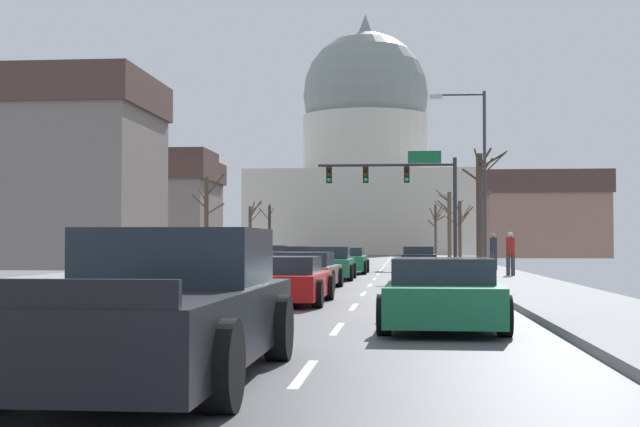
# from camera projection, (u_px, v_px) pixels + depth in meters

# --- Properties ---
(ground) EXTENTS (20.00, 180.00, 0.20)m
(ground) POSITION_uv_depth(u_px,v_px,m) (296.00, 275.00, 39.53)
(ground) COLOR #4C4C52
(signal_gantry) EXTENTS (7.91, 0.41, 6.53)m
(signal_gantry) POSITION_uv_depth(u_px,v_px,m) (404.00, 183.00, 52.07)
(signal_gantry) COLOR #28282D
(signal_gantry) RESTS_ON ground
(street_lamp_right) EXTENTS (2.46, 0.24, 7.94)m
(street_lamp_right) POSITION_uv_depth(u_px,v_px,m) (477.00, 164.00, 39.95)
(street_lamp_right) COLOR #333338
(street_lamp_right) RESTS_ON ground
(capitol_building) EXTENTS (28.22, 21.83, 30.75)m
(capitol_building) POSITION_uv_depth(u_px,v_px,m) (366.00, 163.00, 116.59)
(capitol_building) COLOR beige
(capitol_building) RESTS_ON ground
(sedan_near_00) EXTENTS (2.02, 4.58, 1.23)m
(sedan_near_00) POSITION_uv_depth(u_px,v_px,m) (418.00, 258.00, 48.86)
(sedan_near_00) COLOR black
(sedan_near_00) RESTS_ON ground
(sedan_near_01) EXTENTS (2.03, 4.30, 1.20)m
(sedan_near_01) POSITION_uv_depth(u_px,v_px,m) (346.00, 261.00, 42.31)
(sedan_near_01) COLOR #1E7247
(sedan_near_01) RESTS_ON ground
(sedan_near_02) EXTENTS (1.97, 4.48, 1.28)m
(sedan_near_02) POSITION_uv_depth(u_px,v_px,m) (330.00, 264.00, 35.45)
(sedan_near_02) COLOR #1E7247
(sedan_near_02) RESTS_ON ground
(sedan_near_03) EXTENTS (2.09, 4.46, 1.15)m
(sedan_near_03) POSITION_uv_depth(u_px,v_px,m) (306.00, 271.00, 28.22)
(sedan_near_03) COLOR #6B6056
(sedan_near_03) RESTS_ON ground
(sedan_near_04) EXTENTS (2.10, 4.53, 1.12)m
(sedan_near_04) POSITION_uv_depth(u_px,v_px,m) (284.00, 281.00, 21.50)
(sedan_near_04) COLOR #B71414
(sedan_near_04) RESTS_ON ground
(sedan_near_05) EXTENTS (2.15, 4.57, 1.18)m
(sedan_near_05) POSITION_uv_depth(u_px,v_px,m) (442.00, 294.00, 15.43)
(sedan_near_05) COLOR #1E7247
(sedan_near_05) RESTS_ON ground
(pickup_truck_near_06) EXTENTS (2.36, 5.79, 1.60)m
(pickup_truck_near_06) POSITION_uv_depth(u_px,v_px,m) (162.00, 311.00, 9.70)
(pickup_truck_near_06) COLOR black
(pickup_truck_near_06) RESTS_ON ground
(sedan_oncoming_00) EXTENTS (2.19, 4.49, 1.20)m
(sedan_oncoming_00) POSITION_uv_depth(u_px,v_px,m) (298.00, 256.00, 56.55)
(sedan_oncoming_00) COLOR #B71414
(sedan_oncoming_00) RESTS_ON ground
(sedan_oncoming_01) EXTENTS (2.03, 4.61, 1.21)m
(sedan_oncoming_01) POSITION_uv_depth(u_px,v_px,m) (275.00, 254.00, 70.12)
(sedan_oncoming_01) COLOR #6B6056
(sedan_oncoming_01) RESTS_ON ground
(flank_building_00) EXTENTS (13.94, 8.96, 7.81)m
(flank_building_00) POSITION_uv_depth(u_px,v_px,m) (128.00, 210.00, 71.87)
(flank_building_00) COLOR slate
(flank_building_00) RESTS_ON ground
(flank_building_01) EXTENTS (12.05, 9.74, 10.87)m
(flank_building_01) POSITION_uv_depth(u_px,v_px,m) (47.00, 171.00, 51.94)
(flank_building_01) COLOR slate
(flank_building_01) RESTS_ON ground
(flank_building_02) EXTENTS (10.00, 7.34, 10.22)m
(flank_building_02) POSITION_uv_depth(u_px,v_px,m) (160.00, 204.00, 87.64)
(flank_building_02) COLOR #8C6656
(flank_building_02) RESTS_ON ground
(flank_building_03) EXTENTS (11.41, 8.86, 8.09)m
(flank_building_03) POSITION_uv_depth(u_px,v_px,m) (544.00, 214.00, 86.77)
(flank_building_03) COLOR #8C6656
(flank_building_03) RESTS_ON ground
(bare_tree_00) EXTENTS (2.32, 1.90, 5.47)m
(bare_tree_00) POSITION_uv_depth(u_px,v_px,m) (449.00, 223.00, 72.12)
(bare_tree_00) COLOR brown
(bare_tree_00) RESTS_ON ground
(bare_tree_01) EXTENTS (1.51, 2.24, 5.19)m
(bare_tree_01) POSITION_uv_depth(u_px,v_px,m) (269.00, 229.00, 92.46)
(bare_tree_01) COLOR #423328
(bare_tree_01) RESTS_ON ground
(bare_tree_02) EXTENTS (1.82, 1.74, 5.18)m
(bare_tree_02) POSITION_uv_depth(u_px,v_px,m) (436.00, 226.00, 91.58)
(bare_tree_02) COLOR brown
(bare_tree_02) RESTS_ON ground
(bare_tree_03) EXTENTS (1.19, 2.19, 4.84)m
(bare_tree_03) POSITION_uv_depth(u_px,v_px,m) (251.00, 228.00, 75.64)
(bare_tree_03) COLOR brown
(bare_tree_03) RESTS_ON ground
(bare_tree_04) EXTENTS (1.97, 2.44, 4.57)m
(bare_tree_04) POSITION_uv_depth(u_px,v_px,m) (460.00, 228.00, 67.18)
(bare_tree_04) COLOR #4C3D2D
(bare_tree_04) RESTS_ON ground
(bare_tree_05) EXTENTS (2.06, 2.02, 5.81)m
(bare_tree_05) POSITION_uv_depth(u_px,v_px,m) (207.00, 216.00, 59.65)
(bare_tree_05) COLOR #4C3D2D
(bare_tree_05) RESTS_ON ground
(bare_tree_06) EXTENTS (2.22, 2.77, 5.98)m
(bare_tree_06) POSITION_uv_depth(u_px,v_px,m) (480.00, 205.00, 46.08)
(bare_tree_06) COLOR #423328
(bare_tree_06) RESTS_ON ground
(pedestrian_00) EXTENTS (0.35, 0.34, 1.74)m
(pedestrian_00) POSITION_uv_depth(u_px,v_px,m) (493.00, 249.00, 42.99)
(pedestrian_00) COLOR #33333D
(pedestrian_00) RESTS_ON ground
(pedestrian_01) EXTENTS (0.35, 0.34, 1.72)m
(pedestrian_01) POSITION_uv_depth(u_px,v_px,m) (510.00, 251.00, 35.92)
(pedestrian_01) COLOR #33333D
(pedestrian_01) RESTS_ON ground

